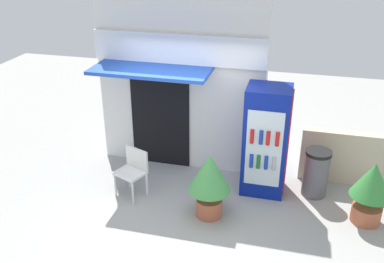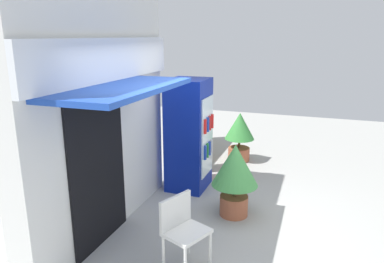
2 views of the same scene
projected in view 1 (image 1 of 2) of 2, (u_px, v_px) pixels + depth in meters
The scene contains 8 objects.
ground at pixel (171, 211), 7.07m from camera, with size 16.00×16.00×0.00m, color #A3A39E.
storefront_building at pixel (180, 83), 7.86m from camera, with size 3.07×1.21×3.21m.
drink_cooler at pixel (266, 141), 7.24m from camera, with size 0.75×0.70×1.91m.
plastic_chair at pixel (133, 168), 7.31m from camera, with size 0.59×0.55×0.84m.
potted_plant_near_shop at pixel (210, 178), 6.67m from camera, with size 0.68×0.68×1.10m.
potted_plant_curbside at pixel (371, 187), 6.55m from camera, with size 0.62×0.62×1.04m.
trash_bin at pixel (316, 173), 7.33m from camera, with size 0.44×0.44×0.84m.
stone_boundary_wall at pixel (371, 160), 7.58m from camera, with size 2.44×0.21×0.98m, color beige.
Camera 1 is at (1.78, -5.56, 4.21)m, focal length 40.37 mm.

